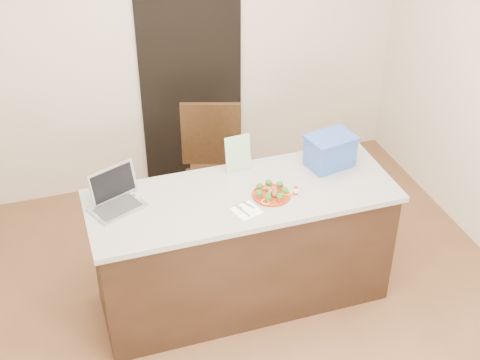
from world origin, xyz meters
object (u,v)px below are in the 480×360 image
object	(u,v)px
plate	(271,195)
laptop	(115,196)
chair	(215,162)
napkin	(246,211)
island	(243,247)
yogurt_bottle	(296,192)
blue_box	(330,151)

from	to	relation	value
plate	laptop	world-z (taller)	laptop
plate	chair	distance (m)	1.06
napkin	island	bearing A→B (deg)	78.83
plate	napkin	bearing A→B (deg)	-152.49
napkin	yogurt_bottle	xyz separation A→B (m)	(0.36, 0.06, 0.03)
yogurt_bottle	plate	bearing A→B (deg)	162.07
plate	blue_box	world-z (taller)	blue_box
napkin	chair	distance (m)	1.16
chair	plate	bearing A→B (deg)	-66.55
yogurt_bottle	blue_box	bearing A→B (deg)	37.19
blue_box	plate	bearing A→B (deg)	-167.50
island	napkin	world-z (taller)	napkin
yogurt_bottle	chair	xyz separation A→B (m)	(-0.25, 1.05, -0.34)
yogurt_bottle	chair	bearing A→B (deg)	103.32
laptop	napkin	bearing A→B (deg)	-46.85
napkin	chair	size ratio (longest dim) A/B	0.15
island	yogurt_bottle	distance (m)	0.60
napkin	laptop	bearing A→B (deg)	156.57
blue_box	laptop	bearing A→B (deg)	168.70
napkin	chair	world-z (taller)	chair
laptop	blue_box	xyz separation A→B (m)	(1.50, 0.00, 0.05)
chair	island	bearing A→B (deg)	-76.64
laptop	chair	xyz separation A→B (m)	(0.89, 0.77, -0.38)
island	napkin	bearing A→B (deg)	-101.17
yogurt_bottle	laptop	xyz separation A→B (m)	(-1.14, 0.28, 0.03)
plate	blue_box	size ratio (longest dim) A/B	0.70
yogurt_bottle	blue_box	distance (m)	0.47
island	blue_box	world-z (taller)	blue_box
blue_box	chair	distance (m)	1.08
laptop	blue_box	bearing A→B (deg)	-23.37
island	blue_box	size ratio (longest dim) A/B	5.63
napkin	blue_box	distance (m)	0.81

